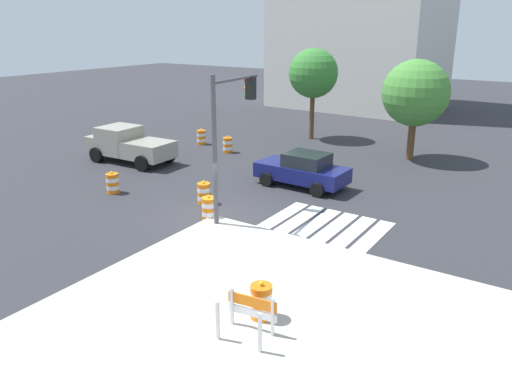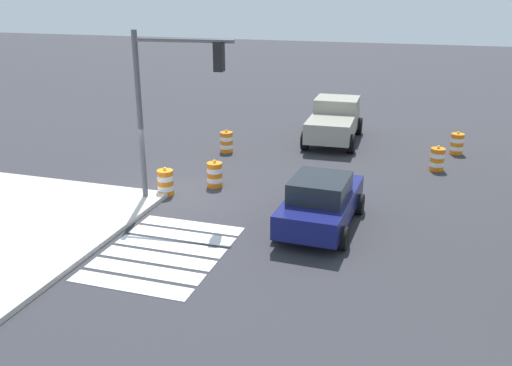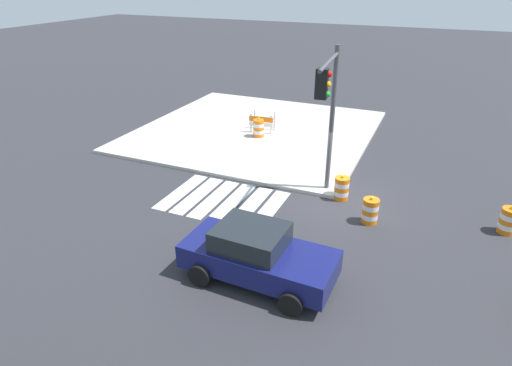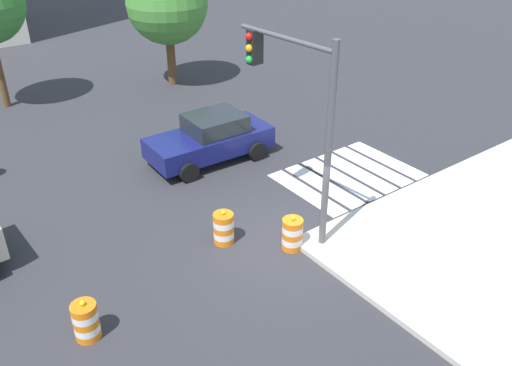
% 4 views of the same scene
% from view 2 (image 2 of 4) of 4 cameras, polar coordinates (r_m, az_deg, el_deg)
% --- Properties ---
extents(ground_plane, '(120.00, 120.00, 0.00)m').
position_cam_2_polar(ground_plane, '(19.47, -8.94, -1.33)').
color(ground_plane, '#2D2D33').
extents(crosswalk_stripes, '(4.35, 3.20, 0.02)m').
position_cam_2_polar(crosswalk_stripes, '(15.44, -9.46, -7.06)').
color(crosswalk_stripes, silver).
rests_on(crosswalk_stripes, ground).
extents(sports_car, '(4.36, 2.25, 1.63)m').
position_cam_2_polar(sports_car, '(16.62, 6.74, -1.92)').
color(sports_car, navy).
rests_on(sports_car, ground).
extents(pickup_truck, '(5.22, 2.49, 1.92)m').
position_cam_2_polar(pickup_truck, '(26.47, 8.16, 6.48)').
color(pickup_truck, gray).
rests_on(pickup_truck, ground).
extents(traffic_barrel_near_corner, '(0.56, 0.56, 1.02)m').
position_cam_2_polar(traffic_barrel_near_corner, '(19.46, -9.35, 0.06)').
color(traffic_barrel_near_corner, orange).
rests_on(traffic_barrel_near_corner, ground).
extents(traffic_barrel_crosswalk_end, '(0.56, 0.56, 1.02)m').
position_cam_2_polar(traffic_barrel_crosswalk_end, '(22.98, 18.25, 2.35)').
color(traffic_barrel_crosswalk_end, orange).
rests_on(traffic_barrel_crosswalk_end, ground).
extents(traffic_barrel_median_near, '(0.56, 0.56, 1.02)m').
position_cam_2_polar(traffic_barrel_median_near, '(24.35, -3.07, 4.26)').
color(traffic_barrel_median_near, orange).
rests_on(traffic_barrel_median_near, ground).
extents(traffic_barrel_median_far, '(0.56, 0.56, 1.02)m').
position_cam_2_polar(traffic_barrel_median_far, '(20.07, -4.30, 0.88)').
color(traffic_barrel_median_far, orange).
rests_on(traffic_barrel_median_far, ground).
extents(traffic_barrel_far_curb, '(0.56, 0.56, 1.02)m').
position_cam_2_polar(traffic_barrel_far_curb, '(25.59, 20.08, 3.84)').
color(traffic_barrel_far_curb, orange).
rests_on(traffic_barrel_far_curb, ground).
extents(traffic_light_pole, '(0.62, 3.28, 5.50)m').
position_cam_2_polar(traffic_light_pole, '(17.80, -8.74, 9.78)').
color(traffic_light_pole, '#4C4C51').
rests_on(traffic_light_pole, sidewalk_corner).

